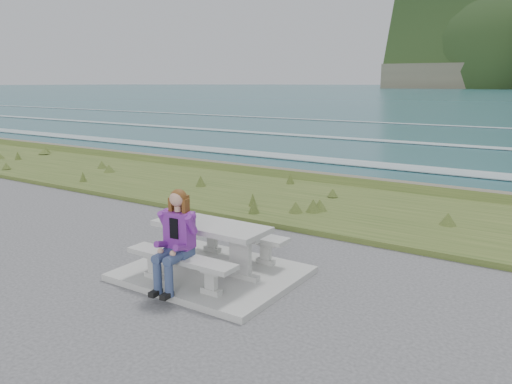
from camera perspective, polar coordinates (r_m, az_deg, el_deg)
concrete_slab at (r=7.85m, az=-5.04°, el=-9.25°), size 2.60×2.10×0.10m
picnic_table at (r=7.64m, az=-5.14°, el=-4.83°), size 1.80×0.75×0.75m
bench_landward at (r=7.21m, az=-8.58°, el=-7.95°), size 1.80×0.35×0.45m
bench_seaward at (r=8.24m, az=-2.08°, el=-5.19°), size 1.80×0.35×0.45m
grass_verge at (r=12.00m, az=9.90°, el=-1.95°), size 160.00×4.50×0.22m
shore_drop at (r=14.64m, az=14.44°, el=0.45°), size 160.00×0.80×2.20m
ocean at (r=31.48m, az=24.59°, el=2.76°), size 1600.00×1600.00×0.09m
seated_woman at (r=7.07m, az=-9.40°, el=-6.96°), size 0.45×0.73×1.40m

